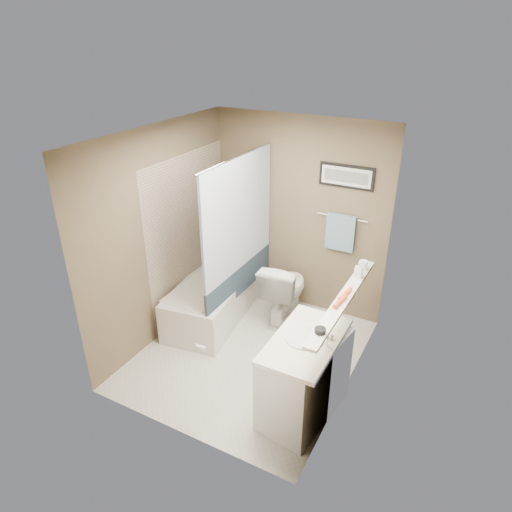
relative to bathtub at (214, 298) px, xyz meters
The scene contains 33 objects.
ground 0.91m from the bathtub, 31.04° to the right, with size 2.50×2.50×0.00m, color beige.
ceiling 2.30m from the bathtub, 31.04° to the right, with size 2.20×2.50×0.04m, color silver.
wall_back 1.44m from the bathtub, 46.07° to the left, with size 2.20×0.04×2.40m, color brown.
wall_front 2.07m from the bathtub, 65.96° to the right, with size 2.20×0.04×2.40m, color brown.
wall_left 1.10m from the bathtub, 126.17° to the right, with size 0.04×2.50×2.40m, color brown.
wall_right 2.11m from the bathtub, 13.86° to the right, with size 0.04×2.50×2.40m, color brown.
tile_surround 0.83m from the bathtub, behind, with size 0.02×1.55×2.00m, color tan.
curtain_rod 1.83m from the bathtub, ahead, with size 0.02×0.02×1.55m, color silver.
curtain_upper 1.20m from the bathtub, ahead, with size 0.03×1.45×1.28m, color silver.
curtain_lower 0.48m from the bathtub, ahead, with size 0.03×1.45×0.36m, color #253745.
mirror 2.37m from the bathtub, 18.10° to the right, with size 0.02×1.60×1.00m, color silver.
shelf 2.07m from the bathtub, 18.62° to the right, with size 0.12×1.60×0.03m, color silver.
towel_bar 1.84m from the bathtub, 30.43° to the left, with size 0.02×0.02×0.60m, color silver.
towel 1.73m from the bathtub, 29.77° to the left, with size 0.34×0.05×0.44m, color #96C9DA.
art_frame 2.15m from the bathtub, 30.98° to the left, with size 0.62×0.03×0.26m, color black.
art_mat 2.15m from the bathtub, 30.53° to the left, with size 0.56×0.00×0.20m, color white.
art_image 2.15m from the bathtub, 30.43° to the left, with size 0.50×0.00×0.13m, color #595959.
door 2.26m from the bathtub, 52.49° to the right, with size 0.80×0.02×2.00m, color silver.
door_handle 2.05m from the bathtub, 59.42° to the right, with size 0.02×0.02×0.10m, color silver.
bathtub is the anchor object (origin of this frame).
tub_rim 0.25m from the bathtub, 135.00° to the left, with size 0.56×1.36×0.02m, color silver.
toilet 0.88m from the bathtub, 25.90° to the left, with size 0.44×0.78×0.79m, color white.
vanity 1.87m from the bathtub, 31.01° to the right, with size 0.50×0.90×0.80m, color white.
countertop 1.94m from the bathtub, 31.17° to the right, with size 0.54×0.96×0.04m, color white.
sink_basin 1.94m from the bathtub, 31.33° to the right, with size 0.34×0.34×0.01m, color silver.
faucet_spout 2.12m from the bathtub, 28.38° to the right, with size 0.02×0.02×0.10m, color silver.
faucet_knob 2.07m from the bathtub, 25.83° to the right, with size 0.05×0.05×0.05m, color silver.
candle_bowl_near 2.31m from the bathtub, 33.39° to the right, with size 0.09×0.09×0.04m, color black.
hair_brush_front 2.11m from the bathtub, 21.55° to the right, with size 0.04×0.04×0.22m, color #BE411A.
hair_brush_back 2.07m from the bathtub, 17.59° to the right, with size 0.04×0.04×0.22m, color #DB521E.
pink_comb 2.03m from the bathtub, 13.51° to the right, with size 0.03×0.16×0.01m, color pink.
glass_jar 2.01m from the bathtub, ahead, with size 0.08×0.08×0.10m, color silver.
soap_bottle 2.03m from the bathtub, ahead, with size 0.07×0.07×0.16m, color #999999.
Camera 1 is at (1.96, -3.52, 3.26)m, focal length 32.00 mm.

